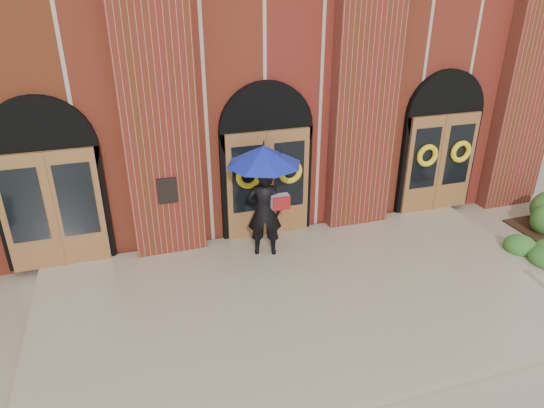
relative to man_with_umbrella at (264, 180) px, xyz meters
name	(u,v)px	position (x,y,z in m)	size (l,w,h in m)	color
ground	(310,306)	(0.33, -1.90, -1.87)	(90.00, 90.00, 0.00)	gray
landing	(307,298)	(0.33, -1.75, -1.80)	(10.00, 5.30, 0.15)	gray
church_building	(211,51)	(0.33, 6.89, 1.63)	(16.20, 12.53, 7.00)	maroon
man_with_umbrella	(264,180)	(0.00, 0.00, 0.00)	(1.91, 1.91, 2.46)	black
hedge_front_right	(534,256)	(5.43, -1.99, -1.65)	(1.28, 1.09, 0.45)	#2B5820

